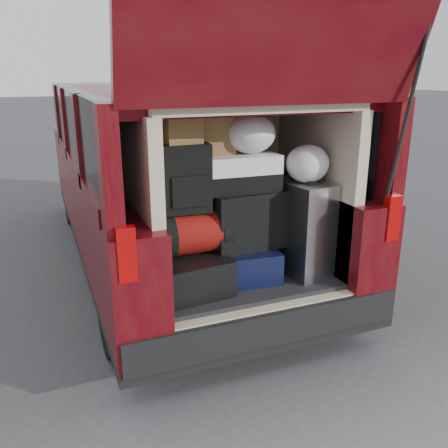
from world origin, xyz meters
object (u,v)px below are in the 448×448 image
Objects in this scene: black_hardshell at (187,269)px; black_soft_case at (247,218)px; red_duffel at (195,232)px; navy_hardshell at (243,261)px; twotone_duffel at (237,173)px; silver_roller at (301,228)px; backpack at (185,178)px.

black_hardshell is 1.09× the size of black_soft_case.
red_duffel is (0.06, -0.01, 0.26)m from black_hardshell.
red_duffel is (-0.36, -0.04, 0.27)m from navy_hardshell.
black_hardshell is at bearing -170.68° from twotone_duffel.
twotone_duffel is (-0.07, 0.01, 0.32)m from black_soft_case.
twotone_duffel reaches higher than silver_roller.
navy_hardshell is 0.90× the size of black_soft_case.
silver_roller is (0.83, -0.06, 0.21)m from black_hardshell.
red_duffel is at bearing -2.79° from backpack.
backpack is at bearing -169.78° from twotone_duffel.
black_hardshell is at bearing -171.41° from navy_hardshell.
backpack is (-0.05, 0.01, 0.36)m from red_duffel.
backpack is at bearing 165.96° from silver_roller.
twotone_duffel is (0.38, 0.05, 0.62)m from black_hardshell.
black_hardshell is 1.11× the size of twotone_duffel.
backpack reaches higher than black_hardshell.
black_hardshell is 0.62m from backpack.
black_hardshell is at bearing 168.20° from red_duffel.
black_soft_case is at bearing 154.90° from silver_roller.
navy_hardshell is 0.31m from black_soft_case.
silver_roller reaches higher than black_hardshell.
backpack is (-0.42, -0.03, 0.63)m from navy_hardshell.
black_hardshell is 1.39× the size of red_duffel.
black_hardshell is 1.21× the size of navy_hardshell.
twotone_duffel is (0.38, 0.05, -0.00)m from backpack.
silver_roller is 0.92m from backpack.
silver_roller is at bearing 0.17° from backpack.
silver_roller is at bearing -4.57° from red_duffel.
black_soft_case is 0.33m from twotone_duffel.
navy_hardshell is at bearing -25.44° from twotone_duffel.
twotone_duffel is at bearing 167.86° from black_soft_case.
twotone_duffel reaches higher than navy_hardshell.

